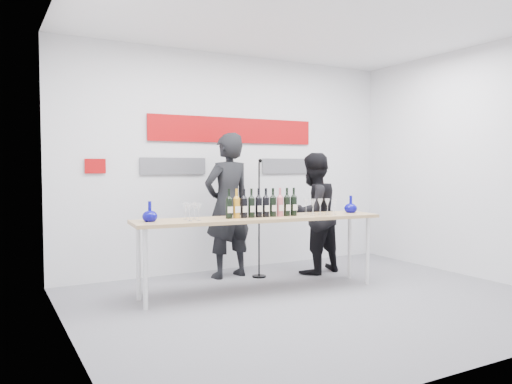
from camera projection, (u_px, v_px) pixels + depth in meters
ground at (316, 301)px, 5.35m from camera, size 5.00×5.00×0.00m
back_wall at (234, 163)px, 7.02m from camera, size 5.00×0.04×3.00m
signage at (231, 141)px, 6.95m from camera, size 3.38×0.02×0.79m
tasting_table at (260, 223)px, 5.70m from camera, size 2.94×0.85×0.87m
wine_bottles at (262, 203)px, 5.68m from camera, size 0.89×0.16×0.33m
decanter_left at (150, 211)px, 5.23m from camera, size 0.16×0.16×0.21m
decanter_right at (351, 204)px, 6.22m from camera, size 0.16×0.16×0.21m
glasses_left at (192, 212)px, 5.37m from camera, size 0.18×0.23×0.18m
glasses_right at (320, 207)px, 6.01m from camera, size 0.38×0.25×0.18m
presenter_left at (228, 205)px, 6.47m from camera, size 0.75×0.56×1.88m
presenter_right at (313, 213)px, 6.73m from camera, size 0.90×0.77×1.63m
mic_stand at (259, 241)px, 6.49m from camera, size 0.18×0.18×1.54m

